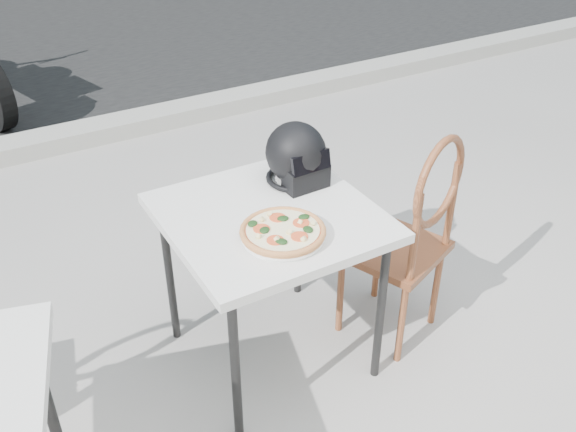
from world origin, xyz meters
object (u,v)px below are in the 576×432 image
cafe_table_main (270,227)px  helmet (297,157)px  pizza (283,231)px  plate (283,236)px  cafe_chair_main (411,230)px

cafe_table_main → helmet: size_ratio=2.93×
cafe_table_main → pizza: 0.20m
helmet → plate: bearing=-129.6°
plate → helmet: bearing=52.5°
plate → pizza: pizza is taller
cafe_table_main → cafe_chair_main: (0.57, -0.17, -0.11)m
plate → helmet: 0.43m
cafe_table_main → cafe_chair_main: size_ratio=0.76×
plate → cafe_chair_main: size_ratio=0.30×
helmet → pizza: bearing=-129.6°
pizza → cafe_chair_main: (0.61, 0.00, -0.20)m
helmet → cafe_chair_main: size_ratio=0.26×
cafe_table_main → cafe_chair_main: cafe_chair_main is taller
cafe_table_main → plate: (-0.04, -0.17, 0.08)m
cafe_table_main → helmet: helmet is taller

